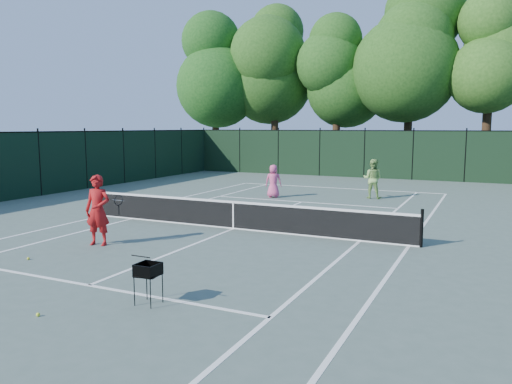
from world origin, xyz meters
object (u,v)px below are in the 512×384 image
at_px(ball_hopper, 148,270).
at_px(loose_ball_near_cart, 38,315).
at_px(loose_ball_midcourt, 28,258).
at_px(player_pink, 273,181).
at_px(player_green, 373,179).
at_px(coach, 98,210).

bearing_deg(ball_hopper, loose_ball_near_cart, -144.08).
height_order(ball_hopper, loose_ball_midcourt, ball_hopper).
distance_m(player_pink, player_green, 4.55).
bearing_deg(coach, loose_ball_midcourt, -116.83).
height_order(coach, player_pink, coach).
relative_size(ball_hopper, loose_ball_midcourt, 11.42).
xyz_separation_m(player_pink, loose_ball_midcourt, (-1.13, -12.70, -0.73)).
bearing_deg(player_pink, coach, 70.65).
bearing_deg(coach, player_pink, 73.36).
xyz_separation_m(coach, loose_ball_midcourt, (-0.48, -1.96, -0.95)).
relative_size(ball_hopper, loose_ball_near_cart, 11.42).
height_order(player_pink, player_green, player_green).
distance_m(player_pink, ball_hopper, 14.37).
height_order(player_pink, loose_ball_midcourt, player_pink).
height_order(loose_ball_near_cart, loose_ball_midcourt, same).
xyz_separation_m(player_green, loose_ball_near_cart, (-2.09, -16.93, -0.87)).
xyz_separation_m(player_green, loose_ball_midcourt, (-5.36, -14.36, -0.87)).
distance_m(coach, player_green, 13.33).
bearing_deg(loose_ball_midcourt, ball_hopper, -14.98).
height_order(coach, player_green, coach).
relative_size(player_pink, player_green, 0.85).
height_order(coach, loose_ball_near_cart, coach).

